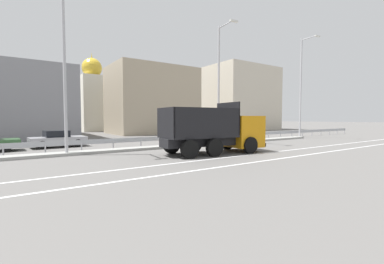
{
  "coord_description": "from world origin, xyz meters",
  "views": [
    {
      "loc": [
        -9.83,
        -14.29,
        2.2
      ],
      "look_at": [
        0.25,
        0.41,
        1.26
      ],
      "focal_mm": 24.0,
      "sensor_mm": 36.0,
      "label": 1
    }
  ],
  "objects": [
    {
      "name": "median_guardrail",
      "position": [
        0.0,
        3.83,
        0.57
      ],
      "size": [
        59.44,
        0.09,
        0.78
      ],
      "color": "#9EA0A5",
      "rests_on": "ground_plane"
    },
    {
      "name": "lane_strip_1",
      "position": [
        0.35,
        -5.52,
        0.0
      ],
      "size": [
        59.44,
        0.16,
        0.01
      ],
      "primitive_type": "cube",
      "color": "silver",
      "rests_on": "ground_plane"
    },
    {
      "name": "dump_truck",
      "position": [
        1.2,
        -1.81,
        1.22
      ],
      "size": [
        6.92,
        3.17,
        3.24
      ],
      "rotation": [
        0.0,
        0.0,
        -1.66
      ],
      "color": "orange",
      "rests_on": "ground_plane"
    },
    {
      "name": "median_island",
      "position": [
        0.0,
        2.56,
        0.09
      ],
      "size": [
        32.69,
        1.1,
        0.18
      ],
      "primitive_type": "cube",
      "color": "gray",
      "rests_on": "ground_plane"
    },
    {
      "name": "street_lamp_3",
      "position": [
        16.36,
        2.42,
        5.97
      ],
      "size": [
        0.71,
        2.07,
        10.98
      ],
      "color": "#ADADB2",
      "rests_on": "ground_plane"
    },
    {
      "name": "street_lamp_1",
      "position": [
        -7.42,
        2.32,
        5.74
      ],
      "size": [
        0.72,
        2.24,
        10.49
      ],
      "color": "#ADADB2",
      "rests_on": "ground_plane"
    },
    {
      "name": "ground_plane",
      "position": [
        0.0,
        0.0,
        0.0
      ],
      "size": [
        320.0,
        320.0,
        0.0
      ],
      "primitive_type": "plane",
      "color": "#605E5B"
    },
    {
      "name": "lane_strip_0",
      "position": [
        0.35,
        -3.53,
        0.0
      ],
      "size": [
        59.44,
        0.16,
        0.01
      ],
      "primitive_type": "cube",
      "color": "silver",
      "rests_on": "ground_plane"
    },
    {
      "name": "median_road_sign",
      "position": [
        2.4,
        2.56,
        1.22
      ],
      "size": [
        0.83,
        0.16,
        2.24
      ],
      "color": "white",
      "rests_on": "ground_plane"
    },
    {
      "name": "church_tower",
      "position": [
        0.86,
        30.92,
        5.99
      ],
      "size": [
        3.6,
        3.6,
        13.15
      ],
      "color": "silver",
      "rests_on": "ground_plane"
    },
    {
      "name": "background_building_1",
      "position": [
        7.04,
        20.89,
        4.84
      ],
      "size": [
        11.95,
        8.72,
        9.69
      ],
      "primitive_type": "cube",
      "color": "tan",
      "rests_on": "ground_plane"
    },
    {
      "name": "street_lamp_2",
      "position": [
        4.46,
        2.42,
        5.47
      ],
      "size": [
        0.72,
        2.24,
        9.96
      ],
      "color": "#ADADB2",
      "rests_on": "ground_plane"
    },
    {
      "name": "parked_car_3",
      "position": [
        -7.25,
        7.69,
        0.66
      ],
      "size": [
        4.01,
        2.22,
        1.28
      ],
      "rotation": [
        0.0,
        0.0,
        -1.49
      ],
      "color": "#A3A3A8",
      "rests_on": "ground_plane"
    },
    {
      "name": "background_building_2",
      "position": [
        26.86,
        22.48,
        6.07
      ],
      "size": [
        13.16,
        10.11,
        12.15
      ],
      "primitive_type": "cube",
      "color": "beige",
      "rests_on": "ground_plane"
    }
  ]
}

